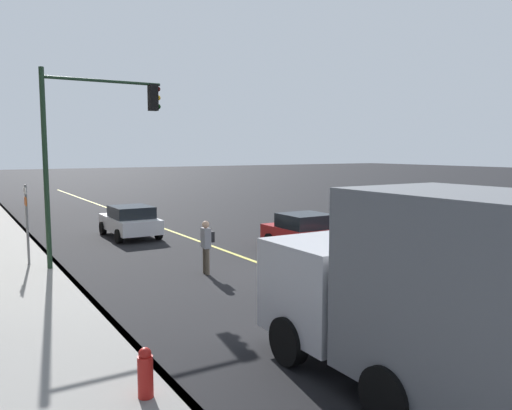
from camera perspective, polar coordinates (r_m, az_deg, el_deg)
The scene contains 12 objects.
ground at distance 16.37m, azimuth 3.49°, elevation -7.69°, with size 200.00×200.00×0.00m, color black.
sidewalk_slab at distance 13.67m, azimuth -25.10°, elevation -10.78°, with size 80.00×3.49×0.15m, color gray.
curb_edge at distance 13.92m, azimuth -18.17°, elevation -10.19°, with size 80.00×0.16×0.15m, color slate.
lane_stripe_center at distance 16.37m, azimuth 3.49°, elevation -7.67°, with size 80.00×0.16×0.01m, color #D8CC4C.
car_maroon at distance 14.70m, azimuth 26.29°, elevation -6.92°, with size 3.82×1.96×1.47m.
car_red at distance 19.82m, azimuth 5.90°, elevation -3.13°, with size 4.17×2.08×1.45m.
car_white at distance 23.56m, azimuth -13.99°, elevation -1.74°, with size 3.92×1.98×1.44m.
truck_gray at distance 7.95m, azimuth 23.49°, elevation -10.26°, with size 7.32×2.56×3.35m.
pedestrian_with_backpack at distance 16.14m, azimuth -5.59°, elevation -4.28°, with size 0.43×0.39×1.71m.
traffic_light_mast at distance 17.54m, azimuth -18.27°, elevation 7.44°, with size 0.28×3.93×6.49m.
street_sign_post at distance 18.29m, azimuth -24.40°, elevation -1.49°, with size 0.60×0.08×2.81m.
fire_hydrant at distance 8.36m, azimuth -12.35°, elevation -18.43°, with size 0.24×0.24×0.94m.
Camera 1 is at (-13.06, 9.06, 3.93)m, focal length 35.52 mm.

